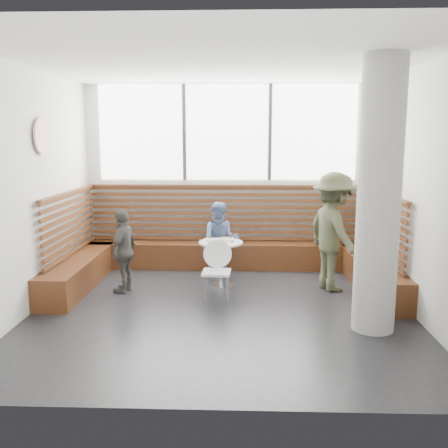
{
  "coord_description": "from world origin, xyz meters",
  "views": [
    {
      "loc": [
        0.26,
        -6.38,
        2.26
      ],
      "look_at": [
        0.0,
        1.0,
        1.0
      ],
      "focal_mm": 40.0,
      "sensor_mm": 36.0,
      "label": 1
    }
  ],
  "objects_px": {
    "concrete_column": "(379,197)",
    "adult_man": "(334,232)",
    "cafe_table": "(221,254)",
    "cafe_chair": "(217,266)",
    "child_left": "(124,251)",
    "child_back": "(221,240)"
  },
  "relations": [
    {
      "from": "cafe_chair",
      "to": "child_left",
      "type": "height_order",
      "value": "child_left"
    },
    {
      "from": "adult_man",
      "to": "child_back",
      "type": "height_order",
      "value": "adult_man"
    },
    {
      "from": "concrete_column",
      "to": "cafe_chair",
      "type": "relative_size",
      "value": 3.78
    },
    {
      "from": "cafe_table",
      "to": "child_left",
      "type": "relative_size",
      "value": 0.57
    },
    {
      "from": "cafe_chair",
      "to": "child_back",
      "type": "xyz_separation_m",
      "value": [
        0.01,
        1.13,
        0.13
      ]
    },
    {
      "from": "cafe_table",
      "to": "cafe_chair",
      "type": "bearing_deg",
      "value": -92.49
    },
    {
      "from": "cafe_table",
      "to": "child_left",
      "type": "distance_m",
      "value": 1.47
    },
    {
      "from": "cafe_table",
      "to": "cafe_chair",
      "type": "xyz_separation_m",
      "value": [
        -0.03,
        -0.67,
        -0.01
      ]
    },
    {
      "from": "child_back",
      "to": "cafe_table",
      "type": "bearing_deg",
      "value": -87.21
    },
    {
      "from": "adult_man",
      "to": "child_left",
      "type": "relative_size",
      "value": 1.44
    },
    {
      "from": "adult_man",
      "to": "child_back",
      "type": "distance_m",
      "value": 1.83
    },
    {
      "from": "child_back",
      "to": "child_left",
      "type": "bearing_deg",
      "value": -150.49
    },
    {
      "from": "cafe_table",
      "to": "cafe_chair",
      "type": "distance_m",
      "value": 0.67
    },
    {
      "from": "child_left",
      "to": "concrete_column",
      "type": "bearing_deg",
      "value": 78.07
    },
    {
      "from": "cafe_chair",
      "to": "child_back",
      "type": "relative_size",
      "value": 0.68
    },
    {
      "from": "concrete_column",
      "to": "cafe_table",
      "type": "xyz_separation_m",
      "value": [
        -1.9,
        1.72,
        -1.1
      ]
    },
    {
      "from": "cafe_chair",
      "to": "child_back",
      "type": "height_order",
      "value": "child_back"
    },
    {
      "from": "adult_man",
      "to": "child_left",
      "type": "bearing_deg",
      "value": 72.96
    },
    {
      "from": "concrete_column",
      "to": "adult_man",
      "type": "distance_m",
      "value": 1.76
    },
    {
      "from": "child_back",
      "to": "cafe_chair",
      "type": "bearing_deg",
      "value": -90.22
    },
    {
      "from": "cafe_chair",
      "to": "adult_man",
      "type": "distance_m",
      "value": 1.85
    },
    {
      "from": "concrete_column",
      "to": "adult_man",
      "type": "bearing_deg",
      "value": 97.4
    }
  ]
}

